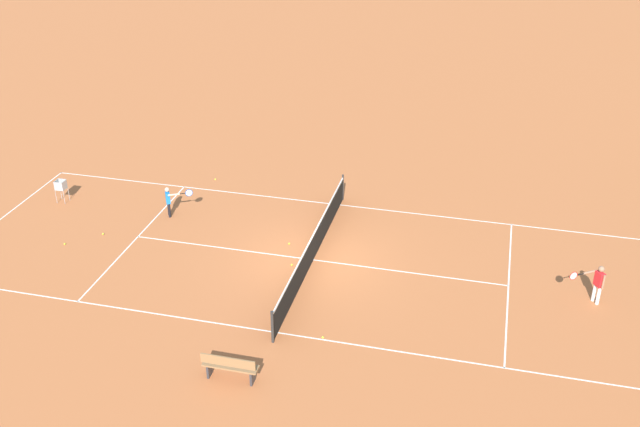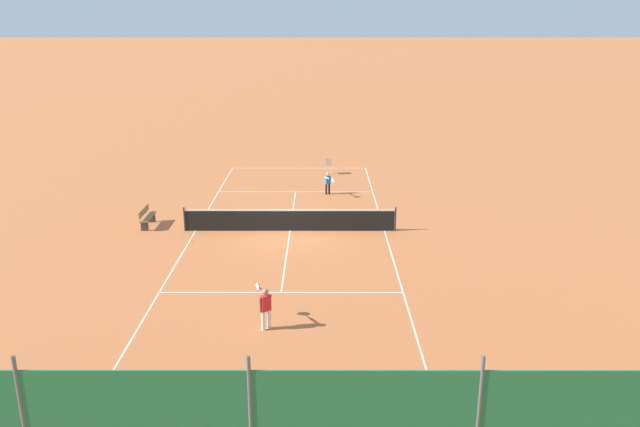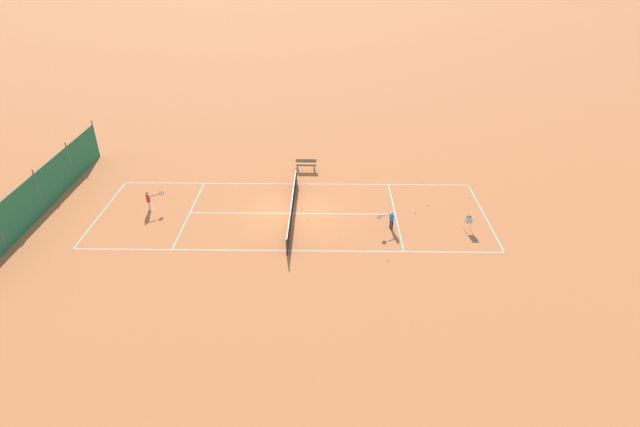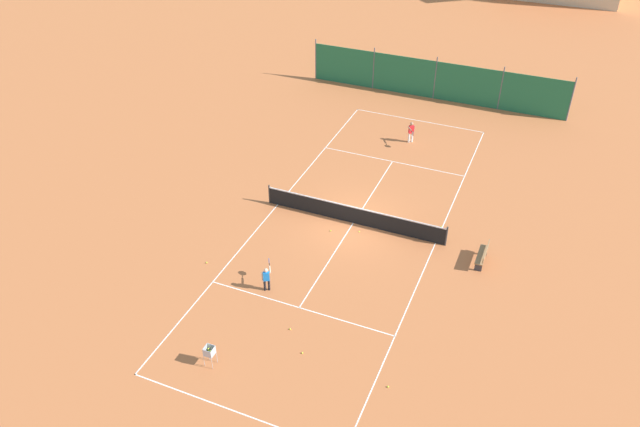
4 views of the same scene
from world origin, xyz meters
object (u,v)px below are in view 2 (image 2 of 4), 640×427
Objects in this scene: tennis_ball_service_box at (279,226)px; ball_hopper at (328,163)px; tennis_net at (290,220)px; courtside_bench at (147,217)px; tennis_ball_by_net_right at (277,181)px; tennis_ball_near_corner at (217,180)px; tennis_ball_alley_left at (293,185)px; tennis_ball_far_corner at (392,196)px; player_far_service at (265,305)px; tennis_ball_by_net_left at (308,222)px; tennis_ball_alley_right at (191,240)px; player_near_baseline at (328,182)px.

tennis_ball_service_box is 10.09m from ball_hopper.
tennis_net is 6.37m from courtside_bench.
tennis_net is at bearing 97.48° from tennis_ball_by_net_right.
tennis_ball_near_corner is 8.46m from courtside_bench.
tennis_ball_near_corner is (4.60, -8.88, -0.47)m from tennis_net.
courtside_bench is at bearing 78.12° from tennis_ball_near_corner.
tennis_net reaches higher than tennis_ball_alley_left.
tennis_ball_by_net_right is (1.13, -8.61, -0.47)m from tennis_net.
tennis_net reaches higher than tennis_ball_far_corner.
tennis_ball_far_corner is at bearing 122.86° from ball_hopper.
tennis_ball_by_net_right is (0.83, -17.55, -0.72)m from player_far_service.
ball_hopper is (-2.31, -9.81, 0.62)m from tennis_ball_service_box.
player_far_service reaches higher than tennis_ball_near_corner.
tennis_ball_alley_left is 9.38m from courtside_bench.
courtside_bench reaches higher than tennis_ball_by_net_right.
tennis_ball_by_net_left is 1.00× the size of tennis_ball_service_box.
tennis_ball_alley_right is 5.37m from tennis_ball_by_net_left.
tennis_ball_alley_left is 0.07× the size of ball_hopper.
tennis_ball_near_corner is at bearing -101.88° from courtside_bench.
tennis_ball_alley_left is at bearing 54.43° from ball_hopper.
tennis_ball_alley_left is 6.68m from tennis_ball_by_net_left.
ball_hopper is at bearing -96.15° from tennis_ball_by_net_left.
courtside_bench reaches higher than tennis_ball_near_corner.
tennis_ball_by_net_left is at bearing 83.85° from ball_hopper.
player_far_service reaches higher than tennis_ball_far_corner.
tennis_ball_far_corner and tennis_ball_by_net_right have the same top height.
tennis_ball_by_net_right and tennis_ball_by_net_left have the same top height.
player_near_baseline reaches higher than courtside_bench.
tennis_ball_alley_left is (1.90, -1.77, -0.66)m from player_near_baseline.
tennis_ball_alley_left is at bearing -81.82° from tennis_ball_by_net_left.
player_near_baseline reaches higher than tennis_ball_by_net_left.
tennis_ball_alley_left is at bearing 135.23° from tennis_ball_by_net_right.
courtside_bench is (6.34, -0.61, -0.05)m from tennis_net.
tennis_ball_alley_left is at bearing -90.43° from player_far_service.
ball_hopper is (-1.01, -9.35, 0.62)m from tennis_ball_by_net_left.
tennis_ball_alley_right is 0.07× the size of ball_hopper.
tennis_net is at bearing 47.28° from tennis_ball_far_corner.
tennis_ball_far_corner is 1.00× the size of tennis_ball_alley_right.
tennis_net is 139.09× the size of tennis_ball_near_corner.
tennis_ball_near_corner is at bearing -19.81° from tennis_ball_far_corner.
ball_hopper is (-5.82, -11.73, 0.62)m from tennis_ball_alley_right.
tennis_net is 139.09× the size of tennis_ball_by_net_right.
tennis_ball_alley_right is (9.04, 6.75, 0.00)m from tennis_ball_far_corner.
courtside_bench is (1.74, 8.27, 0.42)m from tennis_ball_near_corner.
tennis_ball_far_corner is at bearing 160.19° from tennis_ball_near_corner.
tennis_ball_alley_right is 4.01m from tennis_ball_service_box.
player_far_service is 9.57m from tennis_ball_service_box.
courtside_bench is at bearing 50.33° from ball_hopper.
tennis_ball_by_net_left is (4.23, 4.36, 0.00)m from tennis_ball_far_corner.
tennis_net reaches higher than tennis_ball_service_box.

